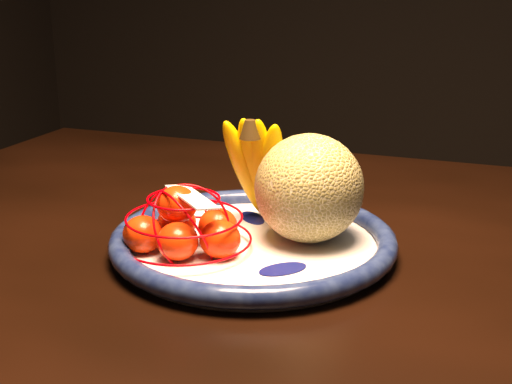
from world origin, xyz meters
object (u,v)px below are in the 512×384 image
(cantaloupe, at_px, (309,188))
(mandarin_bag, at_px, (185,228))
(dining_table, at_px, (374,312))
(fruit_bowl, at_px, (253,242))
(banana_bunch, at_px, (257,164))

(cantaloupe, relative_size, mandarin_bag, 0.82)
(dining_table, bearing_deg, fruit_bowl, -157.81)
(fruit_bowl, distance_m, banana_bunch, 0.10)
(fruit_bowl, bearing_deg, banana_bunch, 104.67)
(dining_table, height_order, banana_bunch, banana_bunch)
(fruit_bowl, bearing_deg, mandarin_bag, -145.28)
(fruit_bowl, height_order, cantaloupe, cantaloupe)
(dining_table, bearing_deg, banana_bunch, 174.68)
(dining_table, height_order, mandarin_bag, mandarin_bag)
(fruit_bowl, relative_size, banana_bunch, 2.27)
(fruit_bowl, relative_size, cantaloupe, 2.63)
(fruit_bowl, xyz_separation_m, cantaloupe, (0.06, 0.03, 0.06))
(fruit_bowl, xyz_separation_m, mandarin_bag, (-0.06, -0.04, 0.03))
(banana_bunch, distance_m, mandarin_bag, 0.13)
(dining_table, xyz_separation_m, fruit_bowl, (-0.13, -0.05, 0.09))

